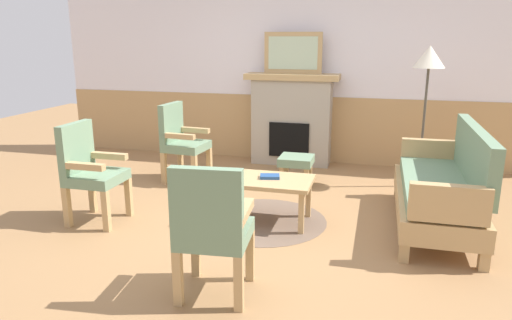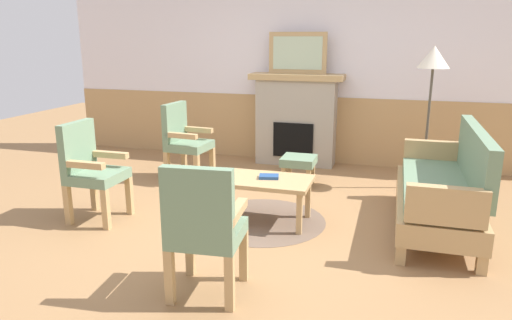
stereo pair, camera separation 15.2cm
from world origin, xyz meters
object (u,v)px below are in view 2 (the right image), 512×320
Objects in this scene: fireplace at (296,119)px; couch at (442,189)px; floor_lamp_by_couch at (433,66)px; coffee_table at (262,184)px; armchair_by_window_left at (90,167)px; armchair_near_fireplace at (184,138)px; armchair_front_left at (204,225)px; footstool at (299,163)px; framed_picture at (298,53)px; book_on_table at (269,177)px.

fireplace is 0.72× the size of couch.
coffee_table is at bearing -135.04° from floor_lamp_by_couch.
armchair_near_fireplace is at bearing 78.05° from armchair_by_window_left.
couch and armchair_front_left have the same top height.
fireplace is 3.25× the size of footstool.
couch is 1.84× the size of armchair_by_window_left.
coffee_table is 1.26m from footstool.
framed_picture reaches higher than armchair_by_window_left.
floor_lamp_by_couch is (1.57, 3.04, 0.91)m from armchair_front_left.
fireplace is 3.73m from armchair_front_left.
armchair_by_window_left and armchair_front_left have the same top height.
footstool is 2.74m from armchair_front_left.
couch is 1.84× the size of armchair_front_left.
armchair_near_fireplace reaches higher than footstool.
fireplace is 2.24m from book_on_table.
armchair_near_fireplace is 3.08m from floor_lamp_by_couch.
footstool is 0.41× the size of armchair_by_window_left.
couch is at bearing -47.57° from framed_picture.
footstool is 1.90m from floor_lamp_by_couch.
framed_picture is 1.96m from armchair_near_fireplace.
couch is at bearing 46.34° from armchair_front_left.
fireplace reaches higher than coffee_table.
floor_lamp_by_couch is at bearing 44.96° from coffee_table.
coffee_table is 0.57× the size of floor_lamp_by_couch.
floor_lamp_by_couch is (1.71, -0.69, 0.80)m from fireplace.
coffee_table is 5.10× the size of book_on_table.
framed_picture is 0.83× the size of coffee_table.
footstool is (0.25, -1.01, -1.28)m from framed_picture.
coffee_table is at bearing -86.49° from framed_picture.
footstool is at bearing 84.92° from coffee_table.
armchair_near_fireplace is 2.87m from armchair_front_left.
fireplace is at bearing 93.51° from coffee_table.
footstool is (0.05, 1.22, -0.17)m from book_on_table.
book_on_table reaches higher than coffee_table.
floor_lamp_by_couch is (-0.10, 1.30, 1.05)m from couch.
armchair_by_window_left is (-1.64, -0.42, 0.15)m from coffee_table.
book_on_table is at bearing 87.94° from armchair_front_left.
book_on_table is at bearing -171.37° from couch.
fireplace is 2.70m from couch.
framed_picture is 0.44× the size of couch.
armchair_front_left reaches higher than footstool.
fireplace reaches higher than armchair_near_fireplace.
fireplace is 1.68m from armchair_near_fireplace.
framed_picture reaches higher than coffee_table.
book_on_table is at bearing -84.87° from fireplace.
couch reaches higher than coffee_table.
armchair_near_fireplace is (-1.32, 1.07, 0.15)m from coffee_table.
couch is 2.42m from armchair_front_left.
framed_picture is 4.25× the size of book_on_table.
footstool is 0.41× the size of armchair_front_left.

